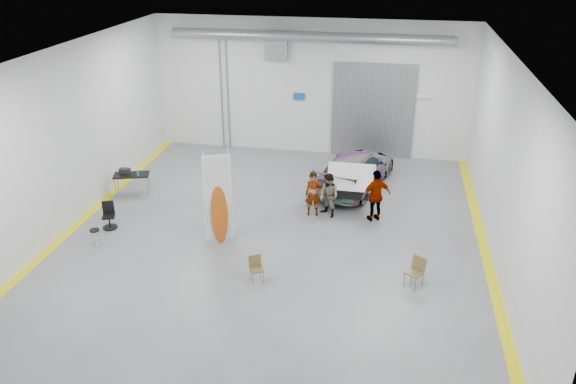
% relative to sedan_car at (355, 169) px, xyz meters
% --- Properties ---
extents(ground, '(16.00, 16.00, 0.00)m').
position_rel_sedan_car_xyz_m(ground, '(-2.37, -4.46, -0.72)').
color(ground, slate).
rests_on(ground, ground).
extents(room_shell, '(14.02, 16.18, 6.01)m').
position_rel_sedan_car_xyz_m(room_shell, '(-2.13, -2.24, 3.36)').
color(room_shell, silver).
rests_on(room_shell, ground).
extents(sedan_car, '(3.28, 5.32, 1.44)m').
position_rel_sedan_car_xyz_m(sedan_car, '(0.00, 0.00, 0.00)').
color(sedan_car, white).
rests_on(sedan_car, ground).
extents(person_a, '(0.65, 0.48, 1.63)m').
position_rel_sedan_car_xyz_m(person_a, '(-1.28, -2.78, 0.09)').
color(person_a, '#856348').
rests_on(person_a, ground).
extents(person_b, '(0.99, 0.96, 1.60)m').
position_rel_sedan_car_xyz_m(person_b, '(-0.72, -2.78, 0.08)').
color(person_b, '#557F9C').
rests_on(person_b, ground).
extents(person_c, '(1.17, 0.94, 1.89)m').
position_rel_sedan_car_xyz_m(person_c, '(0.92, -2.78, 0.22)').
color(person_c, '#9F6335').
rests_on(person_c, ground).
extents(surfboard_display, '(0.86, 0.49, 3.22)m').
position_rel_sedan_car_xyz_m(surfboard_display, '(-4.07, -5.30, 0.59)').
color(surfboard_display, white).
rests_on(surfboard_display, ground).
extents(folding_chair_near, '(0.50, 0.54, 0.78)m').
position_rel_sedan_car_xyz_m(folding_chair_near, '(-2.26, -7.30, -0.48)').
color(folding_chair_near, brown).
rests_on(folding_chair_near, ground).
extents(folding_chair_far, '(0.60, 0.66, 0.92)m').
position_rel_sedan_car_xyz_m(folding_chair_far, '(2.20, -6.74, -0.43)').
color(folding_chair_far, brown).
rests_on(folding_chair_far, ground).
extents(shop_stool, '(0.32, 0.32, 0.63)m').
position_rel_sedan_car_xyz_m(shop_stool, '(-7.80, -6.35, -0.40)').
color(shop_stool, black).
rests_on(shop_stool, ground).
extents(work_table, '(1.46, 1.02, 1.08)m').
position_rel_sedan_car_xyz_m(work_table, '(-8.44, -2.36, 0.12)').
color(work_table, gray).
rests_on(work_table, ground).
extents(office_chair, '(0.53, 0.55, 0.93)m').
position_rel_sedan_car_xyz_m(office_chair, '(-7.98, -5.03, -0.31)').
color(office_chair, black).
rests_on(office_chair, ground).
extents(trunk_lid, '(1.68, 1.02, 0.04)m').
position_rel_sedan_car_xyz_m(trunk_lid, '(0.00, -2.23, 0.74)').
color(trunk_lid, silver).
rests_on(trunk_lid, sedan_car).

